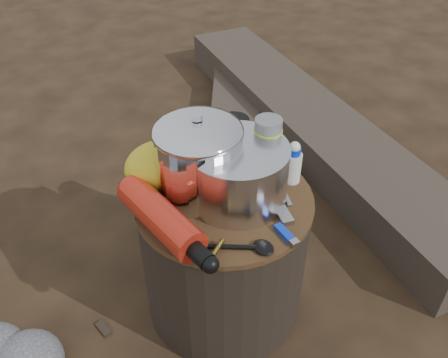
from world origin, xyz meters
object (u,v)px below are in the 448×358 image
camping_pot (199,157)px  thermos (267,151)px  fuel_bottle (161,218)px  travel_mug (234,138)px  stump (224,254)px  log_main (309,124)px

camping_pot → thermos: (0.17, -0.05, -0.02)m
fuel_bottle → travel_mug: 0.35m
camping_pot → travel_mug: 0.19m
stump → thermos: thermos is taller
travel_mug → stump: bearing=-132.2°
camping_pot → fuel_bottle: size_ratio=0.65×
stump → thermos: 0.33m
camping_pot → travel_mug: size_ratio=1.81×
travel_mug → fuel_bottle: bearing=-153.4°
log_main → travel_mug: bearing=-140.5°
fuel_bottle → stump: bearing=-0.2°
stump → log_main: bearing=33.3°
fuel_bottle → travel_mug: (0.31, 0.16, 0.02)m
camping_pot → travel_mug: camping_pot is taller
stump → fuel_bottle: fuel_bottle is taller
stump → travel_mug: travel_mug is taller
thermos → fuel_bottle: bearing=-176.1°
stump → log_main: size_ratio=0.23×
fuel_bottle → thermos: thermos is taller
log_main → travel_mug: travel_mug is taller
fuel_bottle → travel_mug: bearing=21.1°
log_main → camping_pot: 1.07m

